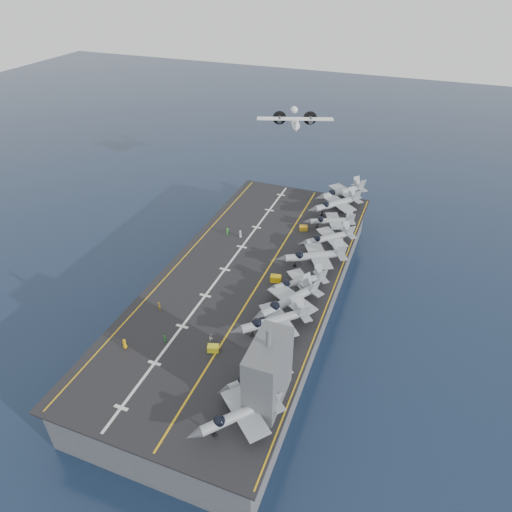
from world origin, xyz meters
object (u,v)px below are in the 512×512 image
(island_superstructure, at_px, (268,366))
(fighter_jet_0, at_px, (240,413))
(tow_cart_a, at_px, (213,348))
(transport_plane, at_px, (295,123))

(island_superstructure, relative_size, fighter_jet_0, 0.83)
(fighter_jet_0, xyz_separation_m, tow_cart_a, (-10.46, 12.42, -2.03))
(tow_cart_a, height_order, transport_plane, transport_plane)
(fighter_jet_0, height_order, transport_plane, transport_plane)
(fighter_jet_0, relative_size, transport_plane, 0.66)
(transport_plane, bearing_deg, fighter_jet_0, -77.52)
(island_superstructure, bearing_deg, tow_cart_a, 153.22)
(island_superstructure, xyz_separation_m, tow_cart_a, (-12.66, 6.39, -6.90))
(island_superstructure, height_order, tow_cart_a, island_superstructure)
(fighter_jet_0, distance_m, tow_cart_a, 16.37)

